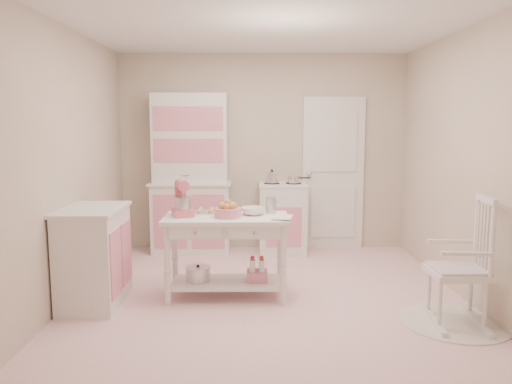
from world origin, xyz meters
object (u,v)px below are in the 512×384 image
hutch (190,174)px  work_table (226,257)px  bread_basket (228,213)px  stand_mixer (183,199)px  base_cabinet (94,256)px  stove (282,218)px  rocking_chair (458,260)px

hutch → work_table: 1.92m
bread_basket → stand_mixer: bearing=171.0°
base_cabinet → hutch: bearing=70.4°
hutch → work_table: hutch is taller
stove → stand_mixer: (-1.07, -1.66, 0.51)m
hutch → bread_basket: hutch is taller
rocking_chair → bread_basket: rocking_chair is taller
hutch → stove: (1.20, -0.05, -0.58)m
base_cabinet → rocking_chair: 3.25m
rocking_chair → stand_mixer: stand_mixer is taller
work_table → bread_basket: bread_basket is taller
base_cabinet → bread_basket: size_ratio=3.68×
work_table → stand_mixer: bearing=177.3°
hutch → base_cabinet: 2.12m
stove → bread_basket: (-0.63, -1.73, 0.39)m
stand_mixer → work_table: bearing=-21.2°
hutch → bread_basket: (0.57, -1.78, -0.19)m
rocking_chair → stand_mixer: 2.54m
rocking_chair → stand_mixer: (-2.40, 0.71, 0.42)m
rocking_chair → work_table: rocking_chair is taller
stand_mixer → stove: bearing=38.6°
stove → stand_mixer: bearing=-123.0°
work_table → stand_mixer: (-0.42, 0.02, 0.57)m
hutch → stand_mixer: (0.13, -1.71, -0.07)m
bread_basket → rocking_chair: bearing=-18.0°
bread_basket → work_table: bearing=111.8°
stove → bread_basket: size_ratio=3.68×
stove → stand_mixer: size_ratio=2.71×
work_table → stove: bearing=68.7°
bread_basket → base_cabinet: bearing=-173.3°
hutch → stand_mixer: 1.71m
hutch → stand_mixer: size_ratio=6.12×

